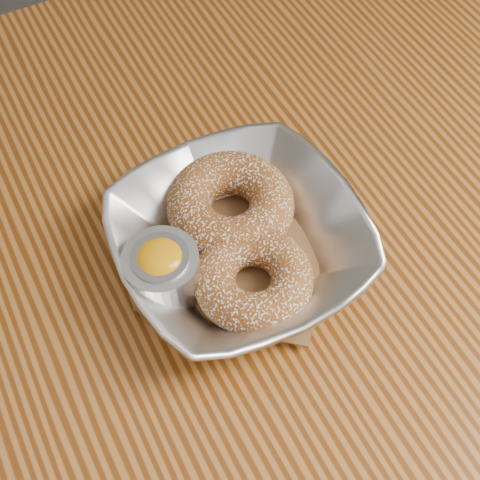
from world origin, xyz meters
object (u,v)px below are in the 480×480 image
donut_back (230,205)px  ramekin (162,272)px  donut_front (253,279)px  table (208,313)px  serving_bowl (240,243)px

donut_back → ramekin: ramekin is taller
donut_back → ramekin: size_ratio=1.81×
donut_front → table: bearing=113.9°
serving_bowl → donut_back: (0.01, 0.04, 0.00)m
table → ramekin: (-0.04, -0.01, 0.14)m
donut_back → donut_front: bearing=-103.1°
table → serving_bowl: serving_bowl is taller
donut_front → ramekin: ramekin is taller
ramekin → serving_bowl: bearing=1.3°
ramekin → table: bearing=19.4°
donut_front → ramekin: bearing=151.1°
table → donut_front: size_ratio=12.31×
donut_front → ramekin: 0.07m
table → donut_front: donut_front is taller
serving_bowl → ramekin: bearing=-178.7°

